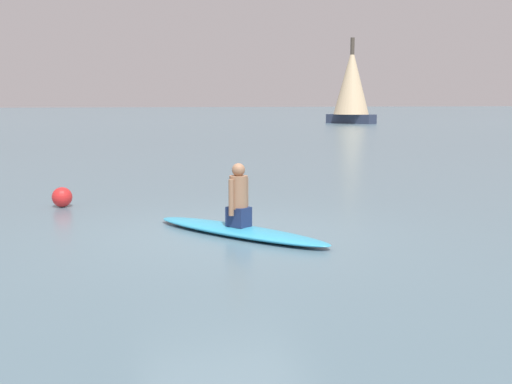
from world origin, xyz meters
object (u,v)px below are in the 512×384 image
surfboard (239,231)px  person_paddler (239,198)px  buoy_marker (62,197)px  sailboat_far_right (352,84)px

surfboard → person_paddler: bearing=-0.0°
surfboard → buoy_marker: size_ratio=8.56×
buoy_marker → person_paddler: bearing=126.9°
surfboard → sailboat_far_right: sailboat_far_right is taller
sailboat_far_right → buoy_marker: size_ratio=19.96×
sailboat_far_right → buoy_marker: bearing=115.7°
person_paddler → sailboat_far_right: size_ratio=0.13×
sailboat_far_right → buoy_marker: sailboat_far_right is taller
surfboard → buoy_marker: (2.50, -3.33, 0.12)m
sailboat_far_right → buoy_marker: 45.91m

